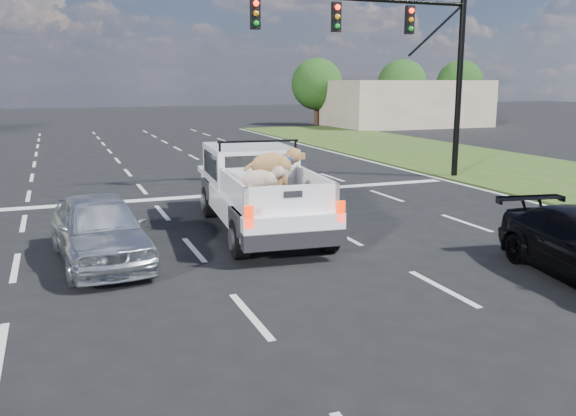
# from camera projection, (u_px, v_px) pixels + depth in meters

# --- Properties ---
(ground) EXTENTS (160.00, 160.00, 0.00)m
(ground) POSITION_uv_depth(u_px,v_px,m) (353.00, 301.00, 9.96)
(ground) COLOR black
(ground) RESTS_ON ground
(road_markings) EXTENTS (17.75, 60.00, 0.01)m
(road_markings) POSITION_uv_depth(u_px,v_px,m) (239.00, 218.00, 15.95)
(road_markings) COLOR silver
(road_markings) RESTS_ON ground
(traffic_signal) EXTENTS (9.11, 0.31, 7.00)m
(traffic_signal) POSITION_uv_depth(u_px,v_px,m) (404.00, 46.00, 21.11)
(traffic_signal) COLOR black
(traffic_signal) RESTS_ON ground
(building_right) EXTENTS (12.00, 7.00, 3.60)m
(building_right) POSITION_uv_depth(u_px,v_px,m) (406.00, 103.00, 48.38)
(building_right) COLOR #C1AC93
(building_right) RESTS_ON ground
(tree_far_d) EXTENTS (4.20, 4.20, 5.40)m
(tree_far_d) POSITION_uv_depth(u_px,v_px,m) (317.00, 84.00, 49.63)
(tree_far_d) COLOR #332114
(tree_far_d) RESTS_ON ground
(tree_far_e) EXTENTS (4.20, 4.20, 5.40)m
(tree_far_e) POSITION_uv_depth(u_px,v_px,m) (402.00, 84.00, 52.44)
(tree_far_e) COLOR #332114
(tree_far_e) RESTS_ON ground
(tree_far_f) EXTENTS (4.20, 4.20, 5.40)m
(tree_far_f) POSITION_uv_depth(u_px,v_px,m) (460.00, 84.00, 54.54)
(tree_far_f) COLOR #332114
(tree_far_f) RESTS_ON ground
(pickup_truck) EXTENTS (2.61, 5.95, 2.17)m
(pickup_truck) POSITION_uv_depth(u_px,v_px,m) (259.00, 188.00, 14.57)
(pickup_truck) COLOR black
(pickup_truck) RESTS_ON ground
(silver_sedan) EXTENTS (1.95, 4.13, 1.37)m
(silver_sedan) POSITION_uv_depth(u_px,v_px,m) (100.00, 229.00, 11.98)
(silver_sedan) COLOR silver
(silver_sedan) RESTS_ON ground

